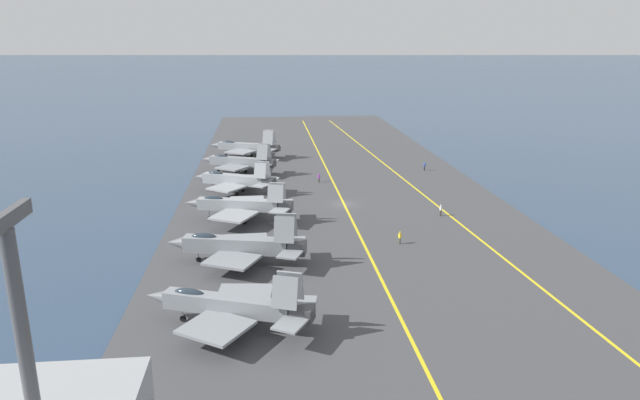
# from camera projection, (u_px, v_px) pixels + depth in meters

# --- Properties ---
(ground_plane) EXTENTS (2000.00, 2000.00, 0.00)m
(ground_plane) POSITION_uv_depth(u_px,v_px,m) (344.00, 206.00, 94.46)
(ground_plane) COLOR #2D425B
(carrier_deck) EXTENTS (223.55, 54.36, 0.40)m
(carrier_deck) POSITION_uv_depth(u_px,v_px,m) (344.00, 205.00, 94.41)
(carrier_deck) COLOR #424244
(carrier_deck) RESTS_ON ground
(deck_stripe_foul_line) EXTENTS (200.86, 12.36, 0.01)m
(deck_stripe_foul_line) POSITION_uv_depth(u_px,v_px,m) (432.00, 202.00, 95.75)
(deck_stripe_foul_line) COLOR yellow
(deck_stripe_foul_line) RESTS_ON carrier_deck
(deck_stripe_centerline) EXTENTS (201.19, 0.36, 0.01)m
(deck_stripe_centerline) POSITION_uv_depth(u_px,v_px,m) (344.00, 204.00, 94.35)
(deck_stripe_centerline) COLOR yellow
(deck_stripe_centerline) RESTS_ON carrier_deck
(parked_jet_nearest) EXTENTS (12.70, 16.80, 6.09)m
(parked_jet_nearest) POSITION_uv_depth(u_px,v_px,m) (231.00, 305.00, 53.25)
(parked_jet_nearest) COLOR gray
(parked_jet_nearest) RESTS_ON carrier_deck
(parked_jet_second) EXTENTS (12.30, 17.17, 6.44)m
(parked_jet_second) POSITION_uv_depth(u_px,v_px,m) (238.00, 245.00, 68.65)
(parked_jet_second) COLOR gray
(parked_jet_second) RESTS_ON carrier_deck
(parked_jet_third) EXTENTS (13.67, 16.48, 6.06)m
(parked_jet_third) POSITION_uv_depth(u_px,v_px,m) (240.00, 205.00, 84.56)
(parked_jet_third) COLOR #93999E
(parked_jet_third) RESTS_ON carrier_deck
(parked_jet_fourth) EXTENTS (12.85, 15.49, 5.96)m
(parked_jet_fourth) POSITION_uv_depth(u_px,v_px,m) (235.00, 180.00, 100.32)
(parked_jet_fourth) COLOR #93999E
(parked_jet_fourth) RESTS_ON carrier_deck
(parked_jet_fifth) EXTENTS (12.24, 16.02, 6.47)m
(parked_jet_fifth) POSITION_uv_depth(u_px,v_px,m) (240.00, 161.00, 114.74)
(parked_jet_fifth) COLOR gray
(parked_jet_fifth) RESTS_ON carrier_deck
(parked_jet_sixth) EXTENTS (12.53, 16.96, 6.57)m
(parked_jet_sixth) POSITION_uv_depth(u_px,v_px,m) (246.00, 147.00, 130.85)
(parked_jet_sixth) COLOR gray
(parked_jet_sixth) RESTS_ON carrier_deck
(crew_white_vest) EXTENTS (0.45, 0.45, 1.79)m
(crew_white_vest) POSITION_uv_depth(u_px,v_px,m) (441.00, 210.00, 87.74)
(crew_white_vest) COLOR #383328
(crew_white_vest) RESTS_ON carrier_deck
(crew_purple_vest) EXTENTS (0.46, 0.44, 1.77)m
(crew_purple_vest) POSITION_uv_depth(u_px,v_px,m) (319.00, 177.00, 108.38)
(crew_purple_vest) COLOR #383328
(crew_purple_vest) RESTS_ON carrier_deck
(crew_blue_vest) EXTENTS (0.44, 0.36, 1.75)m
(crew_blue_vest) POSITION_uv_depth(u_px,v_px,m) (424.00, 166.00, 118.31)
(crew_blue_vest) COLOR #232328
(crew_blue_vest) RESTS_ON carrier_deck
(crew_yellow_vest) EXTENTS (0.45, 0.40, 1.73)m
(crew_yellow_vest) POSITION_uv_depth(u_px,v_px,m) (400.00, 237.00, 75.71)
(crew_yellow_vest) COLOR #4C473D
(crew_yellow_vest) RESTS_ON carrier_deck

